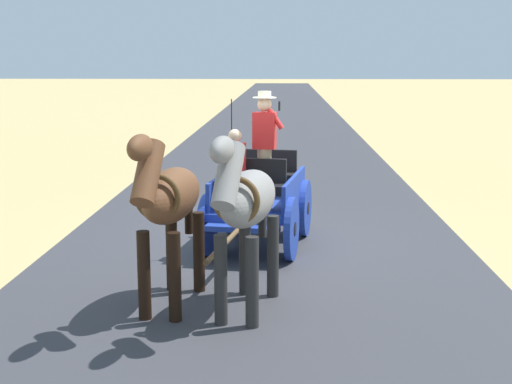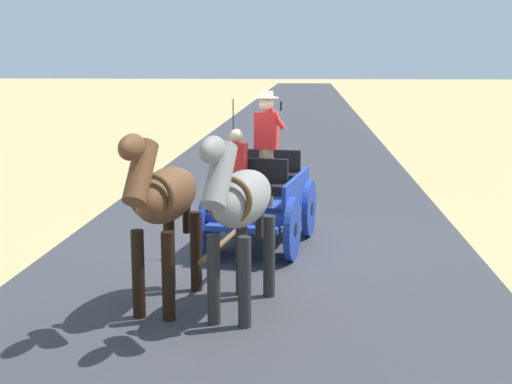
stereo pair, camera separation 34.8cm
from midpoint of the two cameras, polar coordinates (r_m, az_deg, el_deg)
ground_plane at (r=11.64m, az=-0.41°, el=-4.15°), size 200.00×200.00×0.00m
road_surface at (r=11.64m, az=-0.41°, el=-4.13°), size 6.70×160.00×0.01m
horse_drawn_carriage at (r=11.28m, az=-0.71°, el=-0.38°), size 1.78×4.51×2.50m
horse_near_side at (r=8.19m, az=-2.05°, el=-0.96°), size 0.85×2.15×2.21m
horse_off_side at (r=8.45m, az=-8.21°, el=-0.70°), size 0.77×2.15×2.21m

